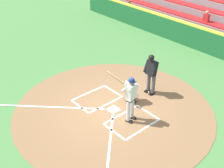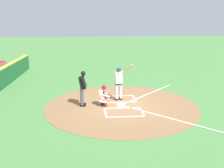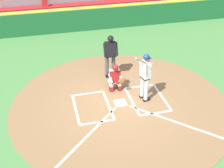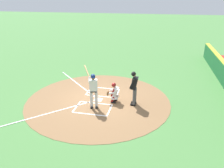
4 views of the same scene
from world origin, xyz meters
TOP-DOWN VIEW (x-y plane):
  - ground_plane at (0.00, 0.00)m, footprint 120.00×120.00m
  - dirt_circle at (0.00, 0.00)m, footprint 8.00×8.00m
  - home_plate_and_chalk at (0.00, 0.88)m, footprint 7.93×4.91m
  - batter at (-0.91, -0.02)m, footprint 0.84×0.89m
  - catcher at (-0.05, -0.92)m, footprint 0.59×0.62m
  - plate_umpire at (-0.12, -2.01)m, footprint 0.59×0.42m
  - baseball at (-0.09, -1.99)m, footprint 0.07×0.07m
  - backstop_wall at (0.00, -7.50)m, footprint 22.00×0.36m

SIDE VIEW (x-z plane):
  - ground_plane at x=0.00m, z-range 0.00..0.00m
  - dirt_circle at x=0.00m, z-range 0.00..0.01m
  - home_plate_and_chalk at x=0.00m, z-range 0.01..0.02m
  - baseball at x=-0.09m, z-range 0.00..0.07m
  - catcher at x=-0.05m, z-range 0.02..1.15m
  - backstop_wall at x=0.00m, z-range 0.00..1.31m
  - plate_umpire at x=-0.12m, z-range 0.14..2.01m
  - batter at x=-0.91m, z-range 0.04..2.16m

